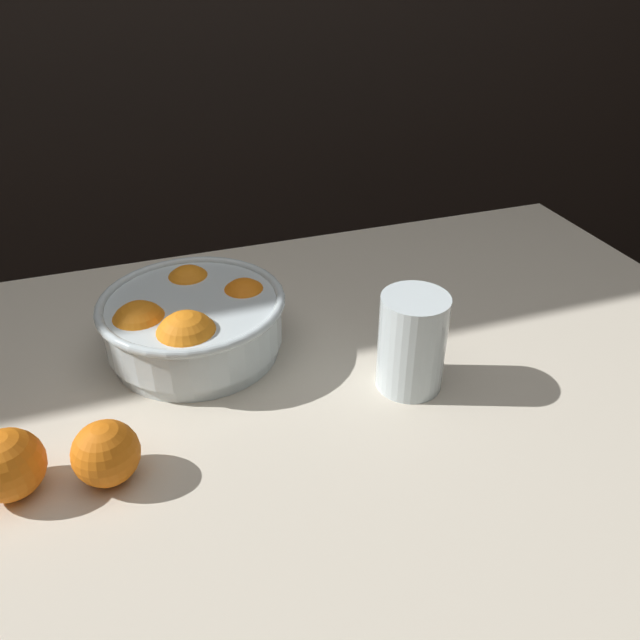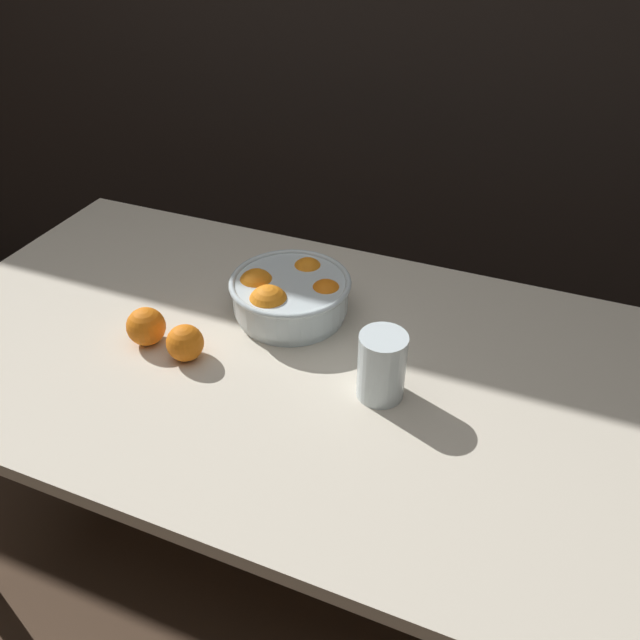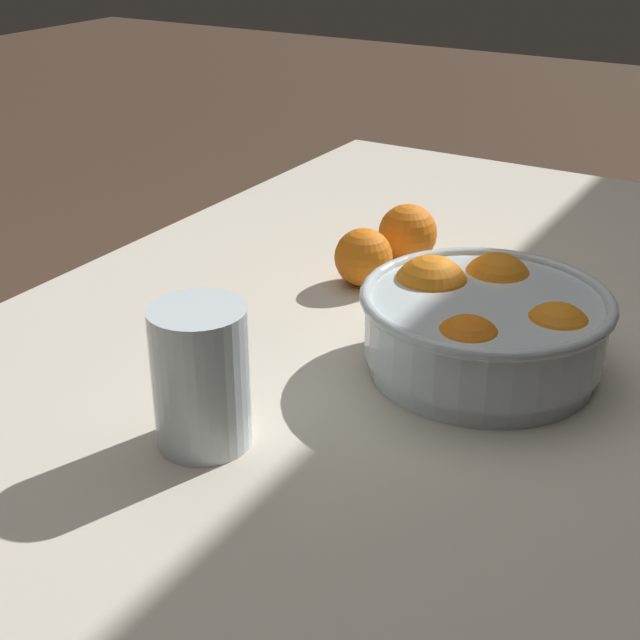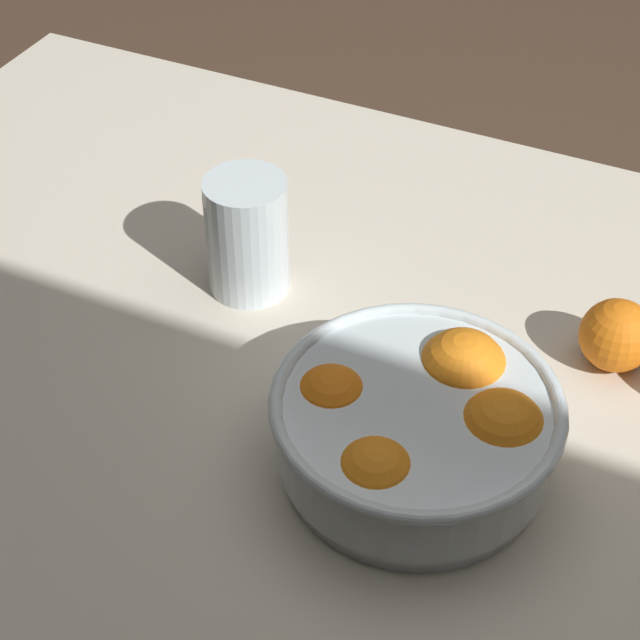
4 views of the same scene
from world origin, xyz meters
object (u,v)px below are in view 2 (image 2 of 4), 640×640
(fruit_bowl, at_px, (289,295))
(orange_loose_front, at_px, (185,343))
(juice_glass, at_px, (381,368))
(orange_loose_near_bowl, at_px, (146,326))

(fruit_bowl, height_order, orange_loose_front, fruit_bowl)
(juice_glass, xyz_separation_m, orange_loose_front, (-0.36, -0.04, -0.02))
(juice_glass, relative_size, orange_loose_front, 1.81)
(orange_loose_near_bowl, bearing_deg, orange_loose_front, -7.69)
(orange_loose_front, bearing_deg, juice_glass, 6.62)
(orange_loose_near_bowl, xyz_separation_m, orange_loose_front, (0.09, -0.01, -0.00))
(fruit_bowl, distance_m, juice_glass, 0.29)
(fruit_bowl, relative_size, juice_glass, 1.93)
(fruit_bowl, bearing_deg, orange_loose_front, -121.68)
(fruit_bowl, xyz_separation_m, juice_glass, (0.24, -0.16, 0.01))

